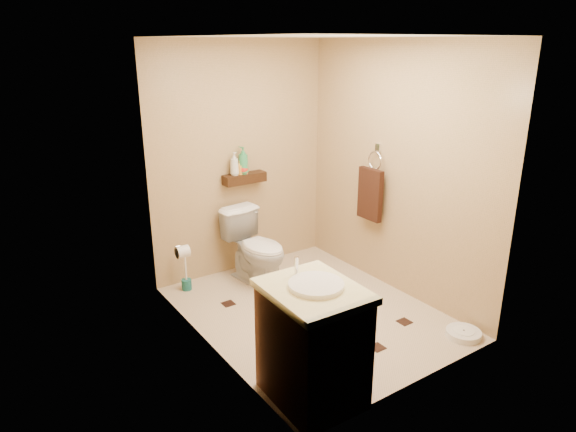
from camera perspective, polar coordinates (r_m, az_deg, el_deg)
ground at (r=4.81m, az=2.53°, el=-10.62°), size 2.50×2.50×0.00m
wall_back at (r=5.37m, az=-5.33°, el=6.23°), size 2.00×0.04×2.40m
wall_front at (r=3.48m, az=15.22°, el=-1.39°), size 2.00×0.04×2.40m
wall_left at (r=3.85m, az=-9.22°, el=0.99°), size 0.04×2.50×2.40m
wall_right at (r=5.00m, az=12.00°, el=4.95°), size 0.04×2.50×2.40m
ceiling at (r=4.19m, az=3.03°, el=19.31°), size 2.00×2.50×0.02m
wall_shelf at (r=5.34m, az=-4.86°, el=4.20°), size 0.46×0.14×0.10m
floor_accents at (r=4.79m, az=3.31°, el=-10.76°), size 1.25×1.45×0.01m
toilet at (r=5.23m, az=-3.50°, el=-3.53°), size 0.51×0.78×0.75m
vanity at (r=3.57m, az=2.76°, el=-13.84°), size 0.59×0.71×0.98m
bathroom_scale at (r=4.68m, az=18.92°, el=-12.25°), size 0.38×0.38×0.06m
toilet_brush at (r=5.24m, az=-11.26°, el=-6.50°), size 0.10×0.10×0.44m
towel_ring at (r=5.17m, az=9.16°, el=2.67°), size 0.12×0.30×0.76m
toilet_paper at (r=4.64m, az=-11.64°, el=-3.91°), size 0.12×0.11×0.12m
bottle_a at (r=5.25m, az=-5.99°, el=5.79°), size 0.12×0.12×0.24m
bottle_b at (r=5.28m, az=-5.41°, el=5.39°), size 0.09×0.09×0.14m
bottle_c at (r=5.30m, az=-5.01°, el=5.45°), size 0.16×0.16×0.14m
bottle_d at (r=5.29m, az=-5.00°, el=6.18°), size 0.14×0.14×0.28m
bottle_e at (r=5.31m, az=-4.94°, el=5.55°), size 0.09×0.09×0.16m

